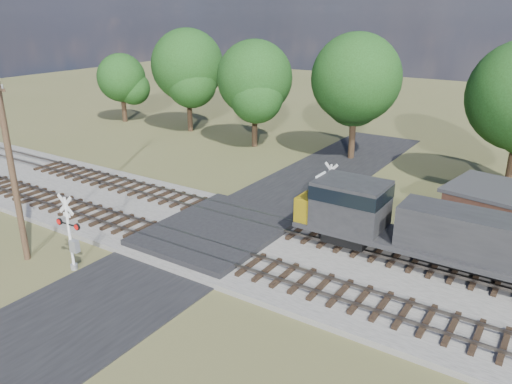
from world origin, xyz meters
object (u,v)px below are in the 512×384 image
Objects in this scene: crossing_signal_near at (71,240)px; equipment_shed at (492,214)px; crossing_signal_far at (329,196)px; utility_pole at (11,167)px.

equipment_shed is at bearing 39.65° from crossing_signal_near.
crossing_signal_near is at bearing -127.84° from equipment_shed.
crossing_signal_near is 0.75× the size of equipment_shed.
utility_pole is at bearing 56.44° from crossing_signal_far.
utility_pole is 1.79× the size of equipment_shed.
utility_pole is (-3.18, -0.66, 3.52)m from crossing_signal_near.
equipment_shed is (9.19, 2.49, 0.05)m from crossing_signal_far.
crossing_signal_near is 4.79m from utility_pole.
crossing_signal_near is 15.53m from crossing_signal_far.
utility_pole reaches higher than crossing_signal_near.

